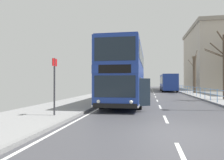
# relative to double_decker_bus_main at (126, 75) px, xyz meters

# --- Properties ---
(ground) EXTENTS (15.80, 140.00, 0.20)m
(ground) POSITION_rel_double_decker_bus_main_xyz_m (1.84, -9.00, -2.28)
(ground) COLOR #404045
(double_decker_bus_main) EXTENTS (3.25, 10.97, 4.42)m
(double_decker_bus_main) POSITION_rel_double_decker_bus_main_xyz_m (0.00, 0.00, 0.00)
(double_decker_bus_main) COLOR navy
(double_decker_bus_main) RESTS_ON ground
(background_bus_far_lane) EXTENTS (2.71, 10.53, 3.04)m
(background_bus_far_lane) POSITION_rel_double_decker_bus_main_xyz_m (5.29, 22.67, -0.65)
(background_bus_far_lane) COLOR navy
(background_bus_far_lane) RESTS_ON ground
(pedestrian_railing_far_kerb) EXTENTS (0.05, 33.78, 1.02)m
(pedestrian_railing_far_kerb) POSITION_rel_double_decker_bus_main_xyz_m (7.01, 5.31, -1.49)
(pedestrian_railing_far_kerb) COLOR #598CC6
(pedestrian_railing_far_kerb) RESTS_ON ground
(bus_stop_sign_near) EXTENTS (0.08, 0.44, 2.72)m
(bus_stop_sign_near) POSITION_rel_double_decker_bus_main_xyz_m (-2.64, -7.06, -0.50)
(bus_stop_sign_near) COLOR #2D2D33
(bus_stop_sign_near) RESTS_ON ground
(bare_tree_far_00) EXTENTS (1.42, 2.37, 6.31)m
(bare_tree_far_00) POSITION_rel_double_decker_bus_main_xyz_m (8.33, 15.35, 0.65)
(bare_tree_far_00) COLOR brown
(bare_tree_far_00) RESTS_ON ground
(background_building_01) EXTENTS (12.38, 18.17, 13.54)m
(background_building_01) POSITION_rel_double_decker_bus_main_xyz_m (16.87, 32.01, 4.49)
(background_building_01) COLOR #B2A899
(background_building_01) RESTS_ON ground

